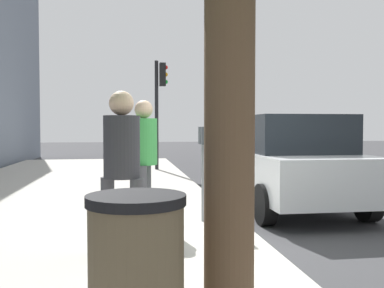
# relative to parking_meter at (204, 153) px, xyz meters

# --- Properties ---
(ground_plane) EXTENTS (80.00, 80.00, 0.00)m
(ground_plane) POSITION_rel_parking_meter_xyz_m (-0.99, -0.56, -1.17)
(ground_plane) COLOR #38383A
(ground_plane) RESTS_ON ground
(sidewalk_slab) EXTENTS (28.00, 6.00, 0.15)m
(sidewalk_slab) POSITION_rel_parking_meter_xyz_m (-0.99, 2.44, -1.09)
(sidewalk_slab) COLOR #B7B2A8
(sidewalk_slab) RESTS_ON ground_plane
(parking_meter) EXTENTS (0.36, 0.12, 1.41)m
(parking_meter) POSITION_rel_parking_meter_xyz_m (0.00, 0.00, 0.00)
(parking_meter) COLOR gray
(parking_meter) RESTS_ON sidewalk_slab
(pedestrian_at_meter) EXTENTS (0.53, 0.39, 1.80)m
(pedestrian_at_meter) POSITION_rel_parking_meter_xyz_m (0.05, 0.88, 0.05)
(pedestrian_at_meter) COLOR #47474C
(pedestrian_at_meter) RESTS_ON sidewalk_slab
(pedestrian_bystander) EXTENTS (0.39, 0.47, 1.79)m
(pedestrian_bystander) POSITION_rel_parking_meter_xyz_m (-1.57, 1.18, 0.05)
(pedestrian_bystander) COLOR #47474C
(pedestrian_bystander) RESTS_ON sidewalk_slab
(parked_sedan_near) EXTENTS (4.40, 1.97, 1.77)m
(parked_sedan_near) POSITION_rel_parking_meter_xyz_m (1.62, -1.91, -0.27)
(parked_sedan_near) COLOR silver
(parked_sedan_near) RESTS_ON ground_plane
(traffic_signal) EXTENTS (0.24, 0.44, 3.60)m
(traffic_signal) POSITION_rel_parking_meter_xyz_m (8.03, 0.07, 1.41)
(traffic_signal) COLOR black
(traffic_signal) RESTS_ON sidewalk_slab
(trash_bin) EXTENTS (0.59, 0.59, 1.01)m
(trash_bin) POSITION_rel_parking_meter_xyz_m (-3.75, 1.07, -0.51)
(trash_bin) COLOR brown
(trash_bin) RESTS_ON sidewalk_slab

